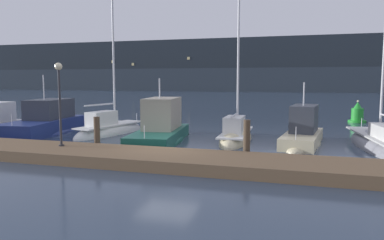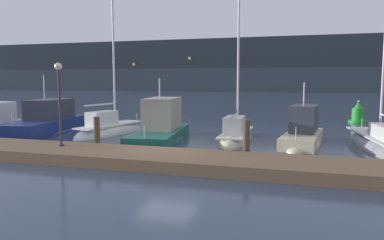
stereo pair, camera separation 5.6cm
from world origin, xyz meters
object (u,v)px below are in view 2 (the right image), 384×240
sailboat_berth_8 (384,147)px  channel_buoy (358,114)px  motorboat_berth_3 (46,127)px  motorboat_berth_7 (303,137)px  dock_lamppost (59,90)px  motorboat_berth_5 (160,134)px  sailboat_berth_4 (110,132)px  sailboat_berth_6 (236,138)px

sailboat_berth_8 → channel_buoy: size_ratio=7.31×
motorboat_berth_3 → motorboat_berth_7: size_ratio=1.32×
channel_buoy → dock_lamppost: 22.82m
motorboat_berth_5 → motorboat_berth_7: (7.39, 1.45, -0.07)m
sailboat_berth_4 → sailboat_berth_8: size_ratio=0.78×
motorboat_berth_3 → motorboat_berth_7: (15.48, 0.52, -0.06)m
motorboat_berth_5 → channel_buoy: (11.42, 12.93, 0.21)m
sailboat_berth_4 → motorboat_berth_7: 11.37m
sailboat_berth_4 → dock_lamppost: bearing=-78.9°
motorboat_berth_5 → sailboat_berth_6: (3.88, 1.47, -0.27)m
sailboat_berth_6 → motorboat_berth_7: sailboat_berth_6 is taller
sailboat_berth_6 → sailboat_berth_8: 7.31m
sailboat_berth_6 → dock_lamppost: sailboat_berth_6 is taller
sailboat_berth_6 → sailboat_berth_8: sailboat_berth_8 is taller
dock_lamppost → sailboat_berth_4: bearing=101.1°
sailboat_berth_8 → dock_lamppost: 15.33m
sailboat_berth_4 → motorboat_berth_5: (3.98, -1.62, 0.26)m
motorboat_berth_3 → sailboat_berth_4: size_ratio=0.78×
motorboat_berth_7 → sailboat_berth_6: bearing=179.7°
sailboat_berth_4 → dock_lamppost: sailboat_berth_4 is taller
motorboat_berth_7 → dock_lamppost: bearing=-148.1°
motorboat_berth_5 → sailboat_berth_8: (11.17, 1.03, -0.29)m
sailboat_berth_6 → dock_lamppost: bearing=-136.3°
motorboat_berth_7 → dock_lamppost: (-10.10, -6.29, 2.56)m
sailboat_berth_4 → sailboat_berth_6: 7.86m
motorboat_berth_3 → dock_lamppost: size_ratio=2.15×
sailboat_berth_4 → channel_buoy: 19.11m
sailboat_berth_8 → channel_buoy: 11.92m
motorboat_berth_5 → channel_buoy: motorboat_berth_5 is taller
sailboat_berth_4 → motorboat_berth_5: 4.30m
sailboat_berth_4 → dock_lamppost: (1.26, -6.46, 2.75)m
sailboat_berth_4 → dock_lamppost: size_ratio=2.75×
sailboat_berth_4 → channel_buoy: size_ratio=5.74×
motorboat_berth_7 → channel_buoy: motorboat_berth_7 is taller
sailboat_berth_4 → sailboat_berth_8: (15.15, -0.59, -0.03)m
motorboat_berth_5 → channel_buoy: size_ratio=4.07×
motorboat_berth_3 → motorboat_berth_7: 15.49m
dock_lamppost → motorboat_berth_5: bearing=60.7°
sailboat_berth_6 → motorboat_berth_5: bearing=-159.3°
sailboat_berth_8 → motorboat_berth_7: bearing=173.7°
sailboat_berth_4 → channel_buoy: (15.39, 11.32, 0.47)m
motorboat_berth_5 → dock_lamppost: 6.08m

